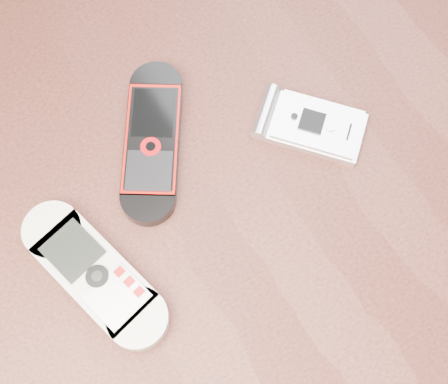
{
  "coord_description": "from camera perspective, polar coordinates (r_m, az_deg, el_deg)",
  "views": [
    {
      "loc": [
        -0.1,
        -0.17,
        1.29
      ],
      "look_at": [
        0.01,
        0.0,
        0.76
      ],
      "focal_mm": 50.0,
      "sensor_mm": 36.0,
      "label": 1
    }
  ],
  "objects": [
    {
      "name": "table",
      "position": [
        0.67,
        -0.36,
        -3.67
      ],
      "size": [
        1.2,
        0.8,
        0.75
      ],
      "color": "black",
      "rests_on": "ground"
    },
    {
      "name": "ground",
      "position": [
        1.3,
        -0.19,
        -11.98
      ],
      "size": [
        4.0,
        4.0,
        0.0
      ],
      "primitive_type": "plane",
      "color": "#472B19",
      "rests_on": "ground"
    },
    {
      "name": "motorola_razr",
      "position": [
        0.6,
        8.24,
        6.05
      ],
      "size": [
        0.11,
        0.12,
        0.02
      ],
      "primitive_type": "cube",
      "rotation": [
        0.0,
        0.0,
        0.71
      ],
      "color": "silver",
      "rests_on": "table"
    },
    {
      "name": "nokia_black_red",
      "position": [
        0.59,
        -6.57,
        4.7
      ],
      "size": [
        0.13,
        0.17,
        0.02
      ],
      "primitive_type": "cube",
      "rotation": [
        0.0,
        0.0,
        -0.57
      ],
      "color": "black",
      "rests_on": "table"
    },
    {
      "name": "nokia_white",
      "position": [
        0.56,
        -11.77,
        -7.32
      ],
      "size": [
        0.09,
        0.17,
        0.02
      ],
      "primitive_type": "cube",
      "rotation": [
        0.0,
        0.0,
        0.25
      ],
      "color": "beige",
      "rests_on": "table"
    }
  ]
}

